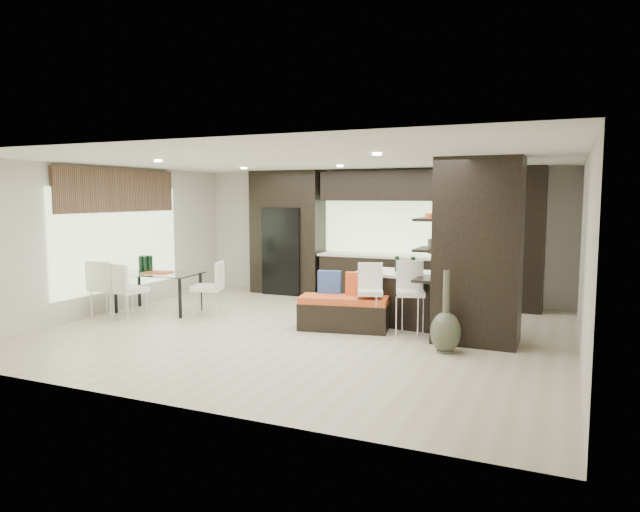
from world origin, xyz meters
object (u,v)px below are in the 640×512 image
at_px(kitchen_island, 422,300).
at_px(stool_right, 453,311).
at_px(chair_far, 108,291).
at_px(floor_vase, 446,312).
at_px(dining_table, 159,292).
at_px(chair_end, 208,292).
at_px(bench, 344,313).
at_px(chair_near, 130,294).
at_px(stool_left, 370,305).
at_px(stool_mid, 410,307).

distance_m(kitchen_island, stool_right, 0.99).
bearing_deg(kitchen_island, chair_far, -156.40).
bearing_deg(stool_right, floor_vase, -85.89).
bearing_deg(stool_right, dining_table, -177.72).
bearing_deg(dining_table, chair_end, -4.84).
xyz_separation_m(kitchen_island, chair_far, (-5.24, -1.56, 0.03)).
bearing_deg(chair_end, bench, -108.68).
bearing_deg(dining_table, stool_right, -4.35).
height_order(floor_vase, chair_far, floor_vase).
bearing_deg(chair_end, kitchen_island, -97.31).
xyz_separation_m(dining_table, chair_end, (1.09, 0.00, 0.09)).
bearing_deg(chair_near, kitchen_island, 29.30).
distance_m(bench, dining_table, 3.67).
relative_size(stool_left, dining_table, 0.58).
relative_size(kitchen_island, dining_table, 1.39).
distance_m(stool_left, floor_vase, 1.49).
height_order(kitchen_island, stool_mid, stool_mid).
xyz_separation_m(stool_left, dining_table, (-4.11, -0.05, -0.07)).
bearing_deg(floor_vase, bench, 159.24).
xyz_separation_m(chair_near, chair_far, (-0.48, -0.01, 0.01)).
height_order(dining_table, chair_far, chair_far).
height_order(bench, chair_end, chair_end).
bearing_deg(stool_left, stool_mid, -20.47).
distance_m(kitchen_island, floor_vase, 1.59).
bearing_deg(dining_table, floor_vase, -11.44).
xyz_separation_m(stool_mid, chair_near, (-4.76, -0.80, -0.01)).
relative_size(stool_left, stool_right, 0.98).
relative_size(stool_right, chair_end, 0.99).
xyz_separation_m(kitchen_island, floor_vase, (0.68, -1.43, 0.13)).
relative_size(dining_table, chair_far, 1.61).
distance_m(dining_table, chair_far, 0.91).
bearing_deg(floor_vase, chair_end, 171.77).
height_order(stool_right, bench, stool_right).
bearing_deg(floor_vase, stool_mid, 135.31).
relative_size(chair_far, chair_end, 1.04).
xyz_separation_m(stool_left, bench, (-0.44, -0.01, -0.17)).
height_order(dining_table, chair_end, chair_end).
bearing_deg(floor_vase, stool_left, 152.83).
relative_size(stool_mid, chair_far, 0.98).
bearing_deg(chair_near, stool_mid, 20.69).
bearing_deg(bench, stool_right, -10.33).
height_order(stool_right, dining_table, stool_right).
distance_m(chair_near, chair_far, 0.48).
relative_size(stool_right, floor_vase, 0.79).
bearing_deg(chair_near, stool_right, 19.64).
bearing_deg(bench, stool_left, -9.24).
height_order(chair_near, chair_far, chair_far).
height_order(floor_vase, dining_table, floor_vase).
distance_m(bench, chair_end, 2.59).
bearing_deg(chair_far, floor_vase, -3.63).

